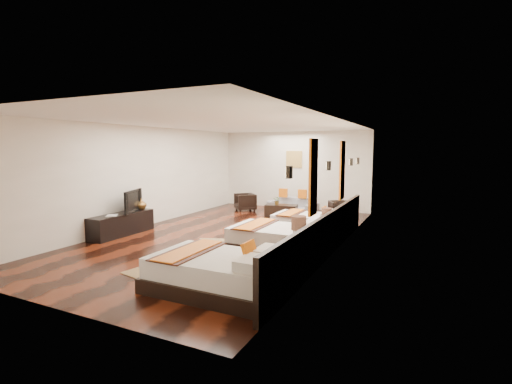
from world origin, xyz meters
The scene contains 30 objects.
floor centered at (0.00, 0.00, 0.00)m, with size 5.50×9.50×0.01m, color black.
ceiling centered at (0.00, 0.00, 2.80)m, with size 5.50×9.50×0.01m, color white.
back_wall centered at (0.00, 4.75, 1.40)m, with size 5.50×0.01×2.80m, color silver.
left_wall centered at (-2.75, 0.00, 1.40)m, with size 0.01×9.50×2.80m, color silver.
right_wall centered at (2.75, 0.00, 1.40)m, with size 0.01×9.50×2.80m, color silver.
headboard_panel centered at (2.71, -0.80, 0.45)m, with size 0.08×6.60×0.90m, color black.
bed_near centered at (1.70, -3.21, 0.29)m, with size 2.18×1.37×0.83m.
bed_mid centered at (1.70, -0.79, 0.27)m, with size 2.10×1.32×0.80m.
bed_far centered at (1.69, 1.28, 0.24)m, with size 1.85×1.16×0.71m.
nightstand_a centered at (2.44, -1.79, 0.35)m, with size 0.50×0.50×0.99m.
nightstand_b centered at (2.44, 0.14, 0.30)m, with size 0.43×0.43×0.85m.
jute_mat_near centered at (0.15, -2.79, 0.01)m, with size 0.75×1.20×0.01m, color olive.
jute_mat_mid centered at (0.08, -1.03, 0.01)m, with size 0.75×1.20×0.01m, color olive.
jute_mat_far centered at (0.01, 1.34, 0.01)m, with size 0.75×1.20×0.01m, color olive.
tv_console centered at (-2.50, -1.13, 0.28)m, with size 0.50×1.80×0.55m, color black.
tv centered at (-2.45, -0.88, 0.84)m, with size 1.00×0.13×0.58m, color black.
book centered at (-2.50, -1.60, 0.57)m, with size 0.25×0.33×0.03m, color black.
figurine centered at (-2.50, -0.43, 0.70)m, with size 0.29×0.29×0.31m, color brown.
sofa centered at (0.25, 3.93, 0.25)m, with size 1.72×0.67×0.50m, color gray.
armchair_left centered at (-1.36, 3.47, 0.31)m, with size 0.66×0.67×0.61m, color black.
armchair_right centered at (2.00, 3.43, 0.28)m, with size 0.60×0.62×0.56m, color black.
coffee_table centered at (0.25, 2.88, 0.20)m, with size 1.00×0.50×0.40m, color black.
table_plant centered at (0.14, 2.82, 0.53)m, with size 0.24×0.21×0.26m, color #27531B.
orange_panel_a centered at (2.73, -1.90, 1.70)m, with size 0.04×0.40×1.30m, color #D86014.
orange_panel_b centered at (2.73, 0.30, 1.70)m, with size 0.04×0.40×1.30m, color #D86014.
sconce_near centered at (2.70, -3.00, 1.85)m, with size 0.07×0.12×0.18m.
sconce_mid centered at (2.70, -0.80, 1.85)m, with size 0.07×0.12×0.18m.
sconce_far centered at (2.70, 1.40, 1.85)m, with size 0.07×0.12×0.18m.
sconce_lounge centered at (2.70, 2.30, 1.85)m, with size 0.07×0.12×0.18m.
gold_artwork centered at (0.00, 4.73, 1.80)m, with size 0.60×0.04×0.60m, color #AD873F.
Camera 1 is at (4.53, -7.88, 2.18)m, focal length 25.69 mm.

